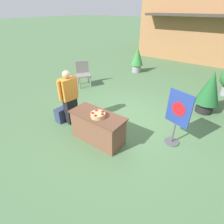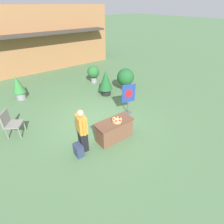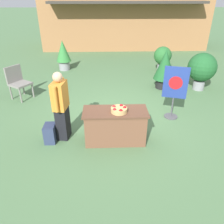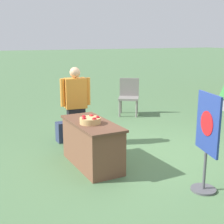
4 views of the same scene
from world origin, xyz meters
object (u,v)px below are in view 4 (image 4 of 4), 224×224
display_table (92,144)px  patio_chair (129,94)px  person_visitor (76,106)px  apple_basket (90,120)px  poster_board (207,138)px  backpack (65,132)px

display_table → patio_chair: bearing=140.0°
person_visitor → patio_chair: 2.91m
person_visitor → patio_chair: size_ratio=1.54×
display_table → patio_chair: (-2.95, 2.47, 0.19)m
apple_basket → poster_board: 1.86m
display_table → apple_basket: (0.08, -0.06, 0.44)m
apple_basket → patio_chair: 3.95m
person_visitor → apple_basket: bearing=-2.2°
display_table → poster_board: 1.93m
poster_board → patio_chair: size_ratio=1.37×
apple_basket → poster_board: size_ratio=0.24×
display_table → apple_basket: bearing=-38.4°
patio_chair → poster_board: bearing=16.5°
person_visitor → backpack: bearing=-142.3°
display_table → poster_board: bearing=33.1°
apple_basket → poster_board: (1.50, 1.09, -0.04)m
person_visitor → display_table: bearing=-0.0°
poster_board → apple_basket: bearing=-36.9°
person_visitor → patio_chair: bearing=136.1°
apple_basket → backpack: apple_basket is taller
backpack → poster_board: 3.25m
patio_chair → display_table: bearing=-5.9°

